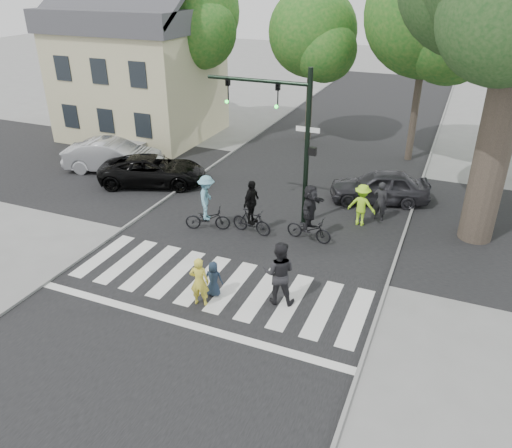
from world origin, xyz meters
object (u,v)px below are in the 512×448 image
Objects in this scene: traffic_signal at (286,124)px; cyclist_left at (207,207)px; car_grey at (379,186)px; car_suv at (153,170)px; car_silver at (113,156)px; pedestrian_woman at (199,282)px; cyclist_right at (310,216)px; pedestrian_adult at (279,273)px; pedestrian_child at (213,279)px; cyclist_mid at (251,212)px.

traffic_signal is 2.72× the size of cyclist_left.
cyclist_left is 7.62m from car_grey.
car_suv is 1.02× the size of car_silver.
car_suv is at bearing 145.49° from cyclist_left.
pedestrian_woman is 0.73× the size of cyclist_right.
car_silver is (-9.68, 1.86, -3.12)m from traffic_signal.
pedestrian_child is at bearing 0.47° from pedestrian_adult.
traffic_signal reaches higher than cyclist_right.
car_grey is (1.40, 8.56, -0.30)m from pedestrian_adult.
car_silver is (-8.97, 3.47, -0.10)m from cyclist_mid.
traffic_signal reaches higher than car_grey.
cyclist_right is 0.45× the size of car_suv.
car_suv is 2.88m from car_silver.
cyclist_right is 8.71m from car_suv.
car_suv is at bearing -56.89° from pedestrian_child.
cyclist_right reaches higher than cyclist_mid.
traffic_signal is at bearing 39.26° from cyclist_left.
cyclist_left is at bearing -140.74° from traffic_signal.
pedestrian_woman is 0.72× the size of cyclist_left.
traffic_signal reaches higher than pedestrian_child.
cyclist_left reaches higher than pedestrian_child.
car_silver reaches higher than car_suv.
cyclist_left is 1.72m from cyclist_mid.
car_grey is (5.59, 5.17, -0.25)m from cyclist_left.
cyclist_right reaches higher than pedestrian_adult.
cyclist_right is at bearing -37.66° from car_grey.
pedestrian_adult reaches higher than car_silver.
car_silver is (-9.36, 8.24, -0.01)m from pedestrian_woman.
traffic_signal is at bearing 66.29° from cyclist_mid.
car_suv is (-6.58, 7.52, -0.12)m from pedestrian_woman.
cyclist_left reaches higher than car_suv.
cyclist_right is at bearing -97.72° from pedestrian_adult.
pedestrian_woman is at bearing -36.78° from car_grey.
cyclist_left is at bearing -134.49° from car_silver.
pedestrian_woman is at bearing -64.89° from cyclist_left.
pedestrian_adult is 0.49× the size of car_grey.
pedestrian_woman is at bearing -148.22° from car_silver.
car_grey is at bearing 45.23° from traffic_signal.
cyclist_mid is at bearing -113.71° from traffic_signal.
cyclist_left is 0.45× the size of car_suv.
pedestrian_woman is 12.47m from car_silver.
pedestrian_adult is at bearing -178.22° from pedestrian_child.
traffic_signal reaches higher than cyclist_mid.
car_silver is at bearing -44.46° from pedestrian_adult.
traffic_signal is at bearing -120.18° from car_suv.
cyclist_left is at bearing -168.43° from cyclist_mid.
traffic_signal reaches higher than car_suv.
cyclist_left reaches higher than pedestrian_woman.
cyclist_mid is 9.62m from car_silver.
cyclist_mid reaches higher than car_grey.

